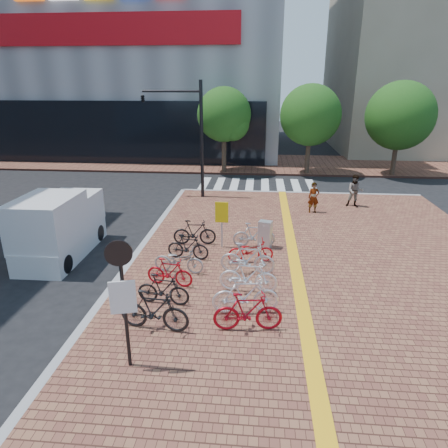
# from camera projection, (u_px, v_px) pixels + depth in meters

# --- Properties ---
(ground) EXTENTS (120.00, 120.00, 0.00)m
(ground) POSITION_uv_depth(u_px,v_px,m) (236.00, 291.00, 12.86)
(ground) COLOR black
(ground) RESTS_ON ground
(sidewalk) EXTENTS (14.00, 34.00, 0.15)m
(sidewalk) POSITION_uv_depth(u_px,v_px,m) (372.00, 418.00, 7.88)
(sidewalk) COLOR brown
(sidewalk) RESTS_ON ground
(tactile_strip) EXTENTS (0.40, 34.00, 0.01)m
(tactile_strip) POSITION_uv_depth(u_px,v_px,m) (321.00, 411.00, 7.94)
(tactile_strip) COLOR #F5AE15
(tactile_strip) RESTS_ON sidewalk
(kerb_west) EXTENTS (0.25, 34.00, 0.15)m
(kerb_west) POSITION_uv_depth(u_px,v_px,m) (35.00, 394.00, 8.48)
(kerb_west) COLOR gray
(kerb_west) RESTS_ON ground
(kerb_north) EXTENTS (14.00, 0.25, 0.15)m
(kerb_north) POSITION_uv_depth(u_px,v_px,m) (299.00, 193.00, 23.83)
(kerb_north) COLOR gray
(kerb_north) RESTS_ON ground
(far_sidewalk) EXTENTS (70.00, 8.00, 0.15)m
(far_sidewalk) POSITION_uv_depth(u_px,v_px,m) (252.00, 164.00, 32.53)
(far_sidewalk) COLOR brown
(far_sidewalk) RESTS_ON ground
(department_store) EXTENTS (36.00, 24.27, 28.00)m
(department_store) POSITION_uv_depth(u_px,v_px,m) (97.00, 1.00, 39.51)
(department_store) COLOR gray
(department_store) RESTS_ON ground
(building_beige) EXTENTS (20.00, 18.00, 18.00)m
(building_beige) POSITION_uv_depth(u_px,v_px,m) (445.00, 53.00, 38.32)
(building_beige) COLOR gray
(building_beige) RESTS_ON ground
(crosswalk) EXTENTS (7.50, 4.00, 0.01)m
(crosswalk) POSITION_uv_depth(u_px,v_px,m) (257.00, 185.00, 25.95)
(crosswalk) COLOR silver
(crosswalk) RESTS_ON ground
(street_trees) EXTENTS (16.20, 4.60, 6.35)m
(street_trees) POSITION_uv_depth(u_px,v_px,m) (326.00, 117.00, 27.43)
(street_trees) COLOR #38281E
(street_trees) RESTS_ON far_sidewalk
(bike_0) EXTENTS (1.94, 0.75, 1.13)m
(bike_0) POSITION_uv_depth(u_px,v_px,m) (154.00, 311.00, 10.41)
(bike_0) COLOR black
(bike_0) RESTS_ON sidewalk
(bike_1) EXTENTS (1.62, 0.62, 0.95)m
(bike_1) POSITION_uv_depth(u_px,v_px,m) (163.00, 289.00, 11.66)
(bike_1) COLOR black
(bike_1) RESTS_ON sidewalk
(bike_2) EXTENTS (1.60, 0.70, 0.93)m
(bike_2) POSITION_uv_depth(u_px,v_px,m) (170.00, 272.00, 12.74)
(bike_2) COLOR #B10C18
(bike_2) RESTS_ON sidewalk
(bike_3) EXTENTS (1.78, 0.76, 0.91)m
(bike_3) POSITION_uv_depth(u_px,v_px,m) (179.00, 260.00, 13.62)
(bike_3) COLOR #A2A2A6
(bike_3) RESTS_ON sidewalk
(bike_4) EXTENTS (1.63, 0.67, 0.95)m
(bike_4) POSITION_uv_depth(u_px,v_px,m) (188.00, 247.00, 14.69)
(bike_4) COLOR black
(bike_4) RESTS_ON sidewalk
(bike_5) EXTENTS (1.75, 0.63, 1.03)m
(bike_5) POSITION_uv_depth(u_px,v_px,m) (195.00, 232.00, 15.98)
(bike_5) COLOR black
(bike_5) RESTS_ON sidewalk
(bike_6) EXTENTS (1.87, 0.71, 1.10)m
(bike_6) POSITION_uv_depth(u_px,v_px,m) (248.00, 312.00, 10.39)
(bike_6) COLOR maroon
(bike_6) RESTS_ON sidewalk
(bike_7) EXTENTS (1.95, 0.79, 1.14)m
(bike_7) POSITION_uv_depth(u_px,v_px,m) (246.00, 295.00, 11.16)
(bike_7) COLOR white
(bike_7) RESTS_ON sidewalk
(bike_8) EXTENTS (1.85, 0.64, 1.09)m
(bike_8) POSITION_uv_depth(u_px,v_px,m) (248.00, 276.00, 12.31)
(bike_8) COLOR white
(bike_8) RESTS_ON sidewalk
(bike_9) EXTENTS (1.89, 0.66, 1.12)m
(bike_9) POSITION_uv_depth(u_px,v_px,m) (247.00, 259.00, 13.50)
(bike_9) COLOR silver
(bike_9) RESTS_ON sidewalk
(bike_10) EXTENTS (1.72, 0.83, 0.87)m
(bike_10) POSITION_uv_depth(u_px,v_px,m) (251.00, 251.00, 14.45)
(bike_10) COLOR red
(bike_10) RESTS_ON sidewalk
(bike_11) EXTENTS (1.72, 0.66, 1.01)m
(bike_11) POSITION_uv_depth(u_px,v_px,m) (254.00, 235.00, 15.75)
(bike_11) COLOR #ACACB1
(bike_11) RESTS_ON sidewalk
(pedestrian_a) EXTENTS (0.59, 0.42, 1.53)m
(pedestrian_a) POSITION_uv_depth(u_px,v_px,m) (314.00, 198.00, 19.88)
(pedestrian_a) COLOR gray
(pedestrian_a) RESTS_ON sidewalk
(pedestrian_b) EXTENTS (0.92, 0.77, 1.70)m
(pedestrian_b) POSITION_uv_depth(u_px,v_px,m) (355.00, 191.00, 20.77)
(pedestrian_b) COLOR #515867
(pedestrian_b) RESTS_ON sidewalk
(utility_box) EXTENTS (0.58, 0.50, 1.09)m
(utility_box) POSITION_uv_depth(u_px,v_px,m) (265.00, 234.00, 15.70)
(utility_box) COLOR #B6B6BB
(utility_box) RESTS_ON sidewalk
(yellow_sign) EXTENTS (0.51, 0.11, 1.88)m
(yellow_sign) POSITION_uv_depth(u_px,v_px,m) (222.00, 216.00, 15.41)
(yellow_sign) COLOR #B7B7BC
(yellow_sign) RESTS_ON sidewalk
(notice_sign) EXTENTS (0.57, 0.21, 3.14)m
(notice_sign) POSITION_uv_depth(u_px,v_px,m) (123.00, 290.00, 8.56)
(notice_sign) COLOR black
(notice_sign) RESTS_ON sidewalk
(traffic_light_pole) EXTENTS (3.40, 1.31, 6.32)m
(traffic_light_pole) POSITION_uv_depth(u_px,v_px,m) (175.00, 118.00, 21.62)
(traffic_light_pole) COLOR black
(traffic_light_pole) RESTS_ON sidewalk
(box_truck) EXTENTS (1.95, 4.35, 2.50)m
(box_truck) POSITION_uv_depth(u_px,v_px,m) (59.00, 227.00, 15.10)
(box_truck) COLOR silver
(box_truck) RESTS_ON ground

